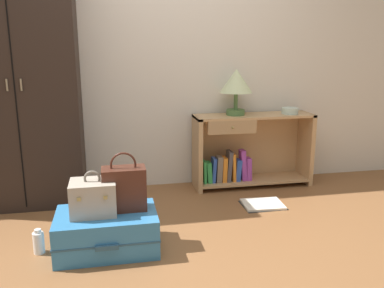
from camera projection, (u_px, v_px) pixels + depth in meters
ground_plane at (183, 259)px, 2.57m from camera, size 9.00×9.00×0.00m
back_wall at (153, 47)px, 3.69m from camera, size 6.40×0.10×2.60m
wardrobe at (20, 82)px, 3.26m from camera, size 0.91×0.47×2.05m
bookshelf at (246, 151)px, 3.87m from camera, size 1.12×0.33×0.69m
table_lamp at (236, 83)px, 3.70m from camera, size 0.30×0.30×0.42m
bowl at (290, 111)px, 3.82m from camera, size 0.16×0.16×0.06m
suitcase_large at (107, 231)px, 2.66m from camera, size 0.66×0.45×0.26m
train_case at (93, 197)px, 2.61m from camera, size 0.29×0.24×0.29m
handbag at (124, 188)px, 2.67m from camera, size 0.28×0.16×0.39m
bottle at (39, 242)px, 2.63m from camera, size 0.07×0.07×0.16m
open_book_on_floor at (263, 204)px, 3.43m from camera, size 0.35×0.28×0.02m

